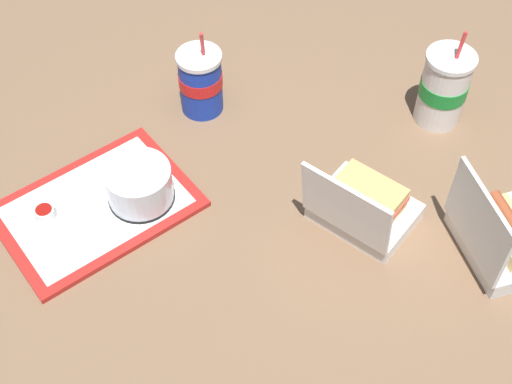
# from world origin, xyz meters

# --- Properties ---
(ground_plane) EXTENTS (3.20, 3.20, 0.00)m
(ground_plane) POSITION_xyz_m (0.00, 0.00, 0.00)
(ground_plane) COLOR brown
(food_tray) EXTENTS (0.38, 0.27, 0.01)m
(food_tray) POSITION_xyz_m (-0.27, 0.21, 0.01)
(food_tray) COLOR red
(food_tray) RESTS_ON ground_plane
(cake_container) EXTENTS (0.13, 0.13, 0.08)m
(cake_container) POSITION_xyz_m (-0.18, 0.17, 0.05)
(cake_container) COLOR black
(cake_container) RESTS_ON food_tray
(ketchup_cup) EXTENTS (0.04, 0.04, 0.02)m
(ketchup_cup) POSITION_xyz_m (-0.36, 0.24, 0.03)
(ketchup_cup) COLOR white
(ketchup_cup) RESTS_ON food_tray
(napkin_stack) EXTENTS (0.13, 0.13, 0.00)m
(napkin_stack) POSITION_xyz_m (-0.32, 0.16, 0.02)
(napkin_stack) COLOR white
(napkin_stack) RESTS_ON food_tray
(plastic_fork) EXTENTS (0.11, 0.02, 0.00)m
(plastic_fork) POSITION_xyz_m (-0.33, 0.25, 0.02)
(plastic_fork) COLOR white
(plastic_fork) RESTS_ON food_tray
(clamshell_hotdog_center) EXTENTS (0.21, 0.23, 0.19)m
(clamshell_hotdog_center) POSITION_xyz_m (0.31, -0.32, 0.04)
(clamshell_hotdog_center) COLOR white
(clamshell_hotdog_center) RESTS_ON ground_plane
(clamshell_sandwich_front) EXTENTS (0.21, 0.23, 0.18)m
(clamshell_sandwich_front) POSITION_xyz_m (0.14, -0.11, 0.04)
(clamshell_sandwich_front) COLOR white
(clamshell_sandwich_front) RESTS_ON ground_plane
(soda_cup_front) EXTENTS (0.10, 0.10, 0.21)m
(soda_cup_front) POSITION_xyz_m (0.06, 0.33, 0.08)
(soda_cup_front) COLOR #1938B7
(soda_cup_front) RESTS_ON ground_plane
(soda_cup_left) EXTENTS (0.10, 0.10, 0.23)m
(soda_cup_left) POSITION_xyz_m (0.46, 0.01, 0.09)
(soda_cup_left) COLOR white
(soda_cup_left) RESTS_ON ground_plane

